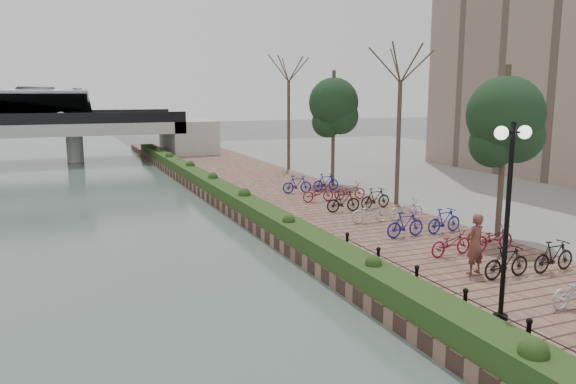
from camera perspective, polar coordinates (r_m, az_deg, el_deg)
promenade at (r=28.01m, az=2.36°, el=-1.75°), size 8.00×75.00×0.50m
inland_pavement at (r=37.57m, az=25.08°, el=0.33°), size 24.00×75.00×0.50m
hedge at (r=29.01m, az=-5.82°, el=-0.28°), size 1.10×56.00×0.60m
chain_fence at (r=13.95m, az=20.22°, el=-12.13°), size 0.10×14.10×0.70m
lamppost at (r=14.17m, az=21.61°, el=1.24°), size 1.02×0.32×4.81m
pedestrian at (r=18.04m, az=18.45°, el=-5.03°), size 0.75×0.56×1.88m
bicycle_parking at (r=23.39m, az=12.08°, el=-2.52°), size 2.40×19.89×1.00m
street_trees at (r=25.49m, az=15.29°, el=4.55°), size 3.20×37.12×6.80m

